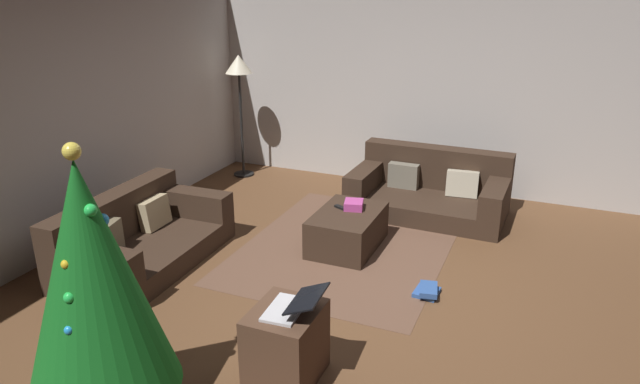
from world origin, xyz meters
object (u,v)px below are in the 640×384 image
ottoman (347,230)px  book_stack (428,291)px  couch_left (138,237)px  couch_right (430,190)px  tv_remote (341,208)px  corner_lamp (239,74)px  laptop (293,305)px  gift_box (354,205)px  side_table (286,345)px  christmas_tree (92,280)px

ottoman → book_stack: size_ratio=3.24×
couch_left → couch_right: (2.39, -2.32, 0.01)m
tv_remote → ottoman: bearing=-99.3°
book_stack → corner_lamp: (2.27, 3.14, 1.38)m
couch_right → laptop: 3.44m
tv_remote → laptop: 2.25m
laptop → corner_lamp: size_ratio=0.24×
couch_left → gift_box: couch_left is taller
side_table → corner_lamp: corner_lamp is taller
gift_box → laptop: size_ratio=0.52×
christmas_tree → book_stack: 2.85m
side_table → corner_lamp: 4.65m
couch_left → christmas_tree: bearing=32.9°
book_stack → laptop: bearing=158.0°
christmas_tree → laptop: christmas_tree is taller
christmas_tree → tv_remote: bearing=-8.4°
couch_right → christmas_tree: bearing=76.6°
gift_box → laptop: 2.27m
couch_right → laptop: bearing=88.5°
couch_left → christmas_tree: 2.28m
gift_box → tv_remote: size_ratio=1.28×
couch_left → side_table: 2.34m
couch_left → christmas_tree: (-1.79, -1.23, 0.71)m
ottoman → laptop: 2.18m
ottoman → side_table: bearing=-171.0°
side_table → gift_box: bearing=8.0°
couch_left → laptop: bearing=62.9°
gift_box → side_table: 2.26m
laptop → corner_lamp: 4.60m
couch_left → tv_remote: size_ratio=11.02×
tv_remote → laptop: bearing=-141.5°
side_table → corner_lamp: size_ratio=0.32×
side_table → book_stack: 1.63m
couch_left → tv_remote: couch_left is taller
gift_box → side_table: size_ratio=0.39×
ottoman → tv_remote: 0.24m
corner_lamp → gift_box: bearing=-124.7°
side_table → couch_right: bearing=-3.7°
couch_right → gift_box: 1.32m
couch_right → christmas_tree: (-4.18, 1.09, 0.70)m
gift_box → corner_lamp: size_ratio=0.12×
couch_right → tv_remote: 1.41m
book_stack → couch_right: bearing=12.4°
gift_box → side_table: side_table is taller
gift_box → book_stack: gift_box is taller
laptop → couch_right: bearing=-2.7°
tv_remote → side_table: size_ratio=0.30×
couch_left → ottoman: size_ratio=1.96×
ottoman → book_stack: bearing=-123.2°
book_stack → corner_lamp: 4.12m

